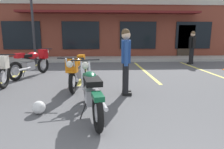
# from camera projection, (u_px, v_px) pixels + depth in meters

# --- Properties ---
(ground_plane) EXTENTS (80.00, 80.00, 0.00)m
(ground_plane) POSITION_uv_depth(u_px,v_px,m) (126.00, 99.00, 4.84)
(ground_plane) COLOR #515154
(sidewalk_kerb) EXTENTS (22.00, 1.80, 0.14)m
(sidewalk_kerb) POSITION_uv_depth(u_px,v_px,m) (110.00, 59.00, 11.98)
(sidewalk_kerb) COLOR #A8A59E
(sidewalk_kerb) RESTS_ON ground_plane
(brick_storefront_building) EXTENTS (18.05, 6.25, 3.62)m
(brick_storefront_building) POSITION_uv_depth(u_px,v_px,m) (108.00, 30.00, 15.17)
(brick_storefront_building) COLOR brown
(brick_storefront_building) RESTS_ON ground_plane
(painted_stall_lines) EXTENTS (12.83, 4.80, 0.01)m
(painted_stall_lines) POSITION_uv_depth(u_px,v_px,m) (115.00, 71.00, 8.47)
(painted_stall_lines) COLOR #DBCC4C
(painted_stall_lines) RESTS_ON ground_plane
(motorcycle_foreground_classic) EXTENTS (0.79, 2.09, 0.98)m
(motorcycle_foreground_classic) POSITION_uv_depth(u_px,v_px,m) (91.00, 91.00, 3.85)
(motorcycle_foreground_classic) COLOR black
(motorcycle_foreground_classic) RESTS_ON ground_plane
(motorcycle_silver_naked) EXTENTS (0.68, 2.11, 0.98)m
(motorcycle_silver_naked) POSITION_uv_depth(u_px,v_px,m) (77.00, 70.00, 5.80)
(motorcycle_silver_naked) COLOR black
(motorcycle_silver_naked) RESTS_ON ground_plane
(motorcycle_blue_standard) EXTENTS (1.10, 2.00, 0.98)m
(motorcycle_blue_standard) POSITION_uv_depth(u_px,v_px,m) (32.00, 62.00, 7.43)
(motorcycle_blue_standard) COLOR black
(motorcycle_blue_standard) RESTS_ON ground_plane
(person_in_black_shirt) EXTENTS (0.30, 0.61, 1.68)m
(person_in_black_shirt) POSITION_uv_depth(u_px,v_px,m) (126.00, 58.00, 5.04)
(person_in_black_shirt) COLOR black
(person_in_black_shirt) RESTS_ON ground_plane
(person_by_back_row) EXTENTS (0.50, 0.49, 1.68)m
(person_by_back_row) POSITION_uv_depth(u_px,v_px,m) (192.00, 46.00, 10.24)
(person_by_back_row) COLOR black
(person_by_back_row) RESTS_ON ground_plane
(helmet_on_pavement) EXTENTS (0.26, 0.26, 0.26)m
(helmet_on_pavement) POSITION_uv_depth(u_px,v_px,m) (39.00, 107.00, 3.94)
(helmet_on_pavement) COLOR silver
(helmet_on_pavement) RESTS_ON ground_plane
(parking_lot_lamp_post) EXTENTS (0.24, 0.76, 4.91)m
(parking_lot_lamp_post) POSITION_uv_depth(u_px,v_px,m) (30.00, 0.00, 9.94)
(parking_lot_lamp_post) COLOR #2D2D33
(parking_lot_lamp_post) RESTS_ON ground_plane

